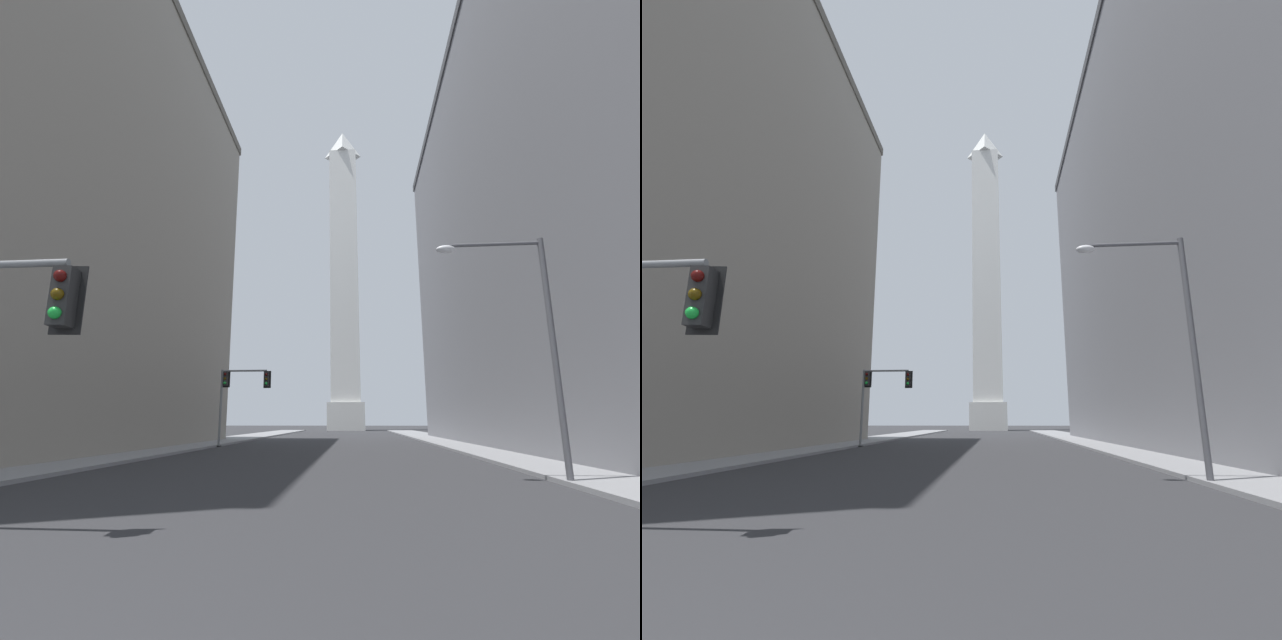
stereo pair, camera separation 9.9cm
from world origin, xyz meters
TOP-DOWN VIEW (x-y plane):
  - sidewalk_left at (-10.79, 33.38)m, footprint 5.00×111.27m
  - sidewalk_right at (10.79, 33.38)m, footprint 5.00×111.27m
  - obelisk at (0.00, 92.72)m, footprint 7.81×7.81m
  - traffic_light_mid_left at (-6.93, 32.00)m, footprint 4.01×0.50m
  - street_lamp at (7.88, 13.47)m, footprint 3.58×0.36m

SIDE VIEW (x-z plane):
  - sidewalk_left at x=-10.79m, z-range 0.00..0.15m
  - sidewalk_right at x=10.79m, z-range 0.00..0.15m
  - traffic_light_mid_left at x=-6.93m, z-range 1.48..7.28m
  - street_lamp at x=7.88m, z-range 0.99..8.89m
  - obelisk at x=0.00m, z-range -1.42..70.66m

